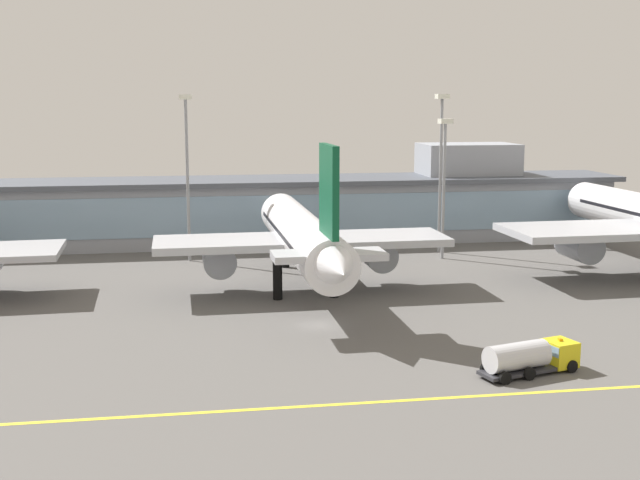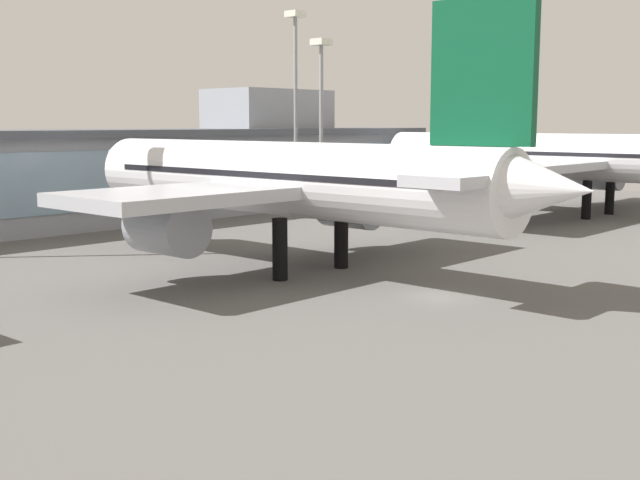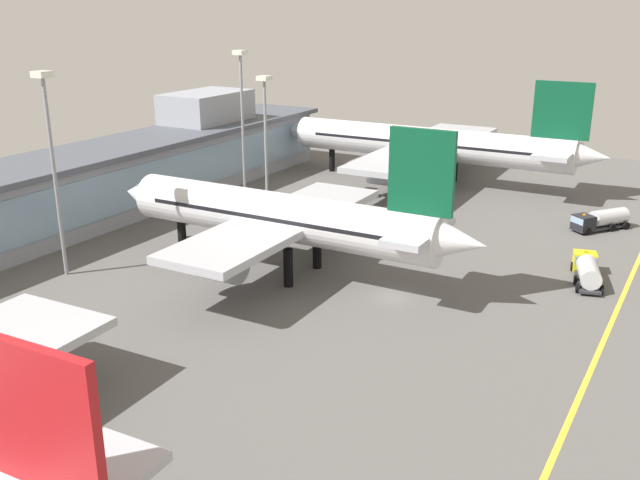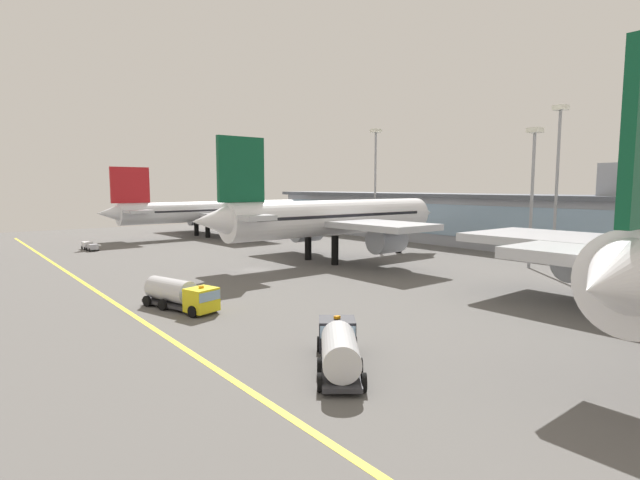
% 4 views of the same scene
% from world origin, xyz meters
% --- Properties ---
extents(ground_plane, '(180.00, 180.00, 0.00)m').
position_xyz_m(ground_plane, '(0.00, 0.00, 0.00)').
color(ground_plane, '#5B5956').
extents(taxiway_centreline_stripe, '(144.00, 0.50, 0.01)m').
position_xyz_m(taxiway_centreline_stripe, '(0.00, -22.00, 0.01)').
color(taxiway_centreline_stripe, yellow).
rests_on(taxiway_centreline_stripe, ground).
extents(terminal_building, '(116.33, 14.00, 15.67)m').
position_xyz_m(terminal_building, '(2.10, 50.38, 5.76)').
color(terminal_building, '#9399A3').
rests_on(terminal_building, ground).
extents(airliner_near_right, '(35.26, 48.75, 18.75)m').
position_xyz_m(airliner_near_right, '(0.27, 14.60, 6.87)').
color(airliner_near_right, black).
rests_on(airliner_near_right, ground).
extents(airliner_far_right, '(47.47, 59.90, 18.97)m').
position_xyz_m(airliner_far_right, '(50.72, 15.91, 6.92)').
color(airliner_far_right, black).
rests_on(airliner_far_right, ground).
extents(fuel_tanker_truck, '(9.36, 4.99, 2.90)m').
position_xyz_m(fuel_tanker_truck, '(15.56, -17.57, 1.51)').
color(fuel_tanker_truck, black).
rests_on(fuel_tanker_truck, ground).
extents(baggage_tug_near, '(8.64, 7.45, 2.90)m').
position_xyz_m(baggage_tug_near, '(36.81, -15.42, 1.51)').
color(baggage_tug_near, black).
rests_on(baggage_tug_near, ground).
extents(apron_light_mast_west, '(1.80, 1.80, 20.34)m').
position_xyz_m(apron_light_mast_west, '(23.49, 32.48, 13.62)').
color(apron_light_mast_west, gray).
rests_on(apron_light_mast_west, ground).
extents(apron_light_mast_centre, '(1.80, 1.80, 23.85)m').
position_xyz_m(apron_light_mast_centre, '(24.52, 37.53, 15.58)').
color(apron_light_mast_centre, gray).
rests_on(apron_light_mast_centre, ground).
extents(apron_light_mast_east, '(1.80, 1.80, 23.74)m').
position_xyz_m(apron_light_mast_east, '(-13.15, 36.62, 15.52)').
color(apron_light_mast_east, gray).
rests_on(apron_light_mast_east, ground).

